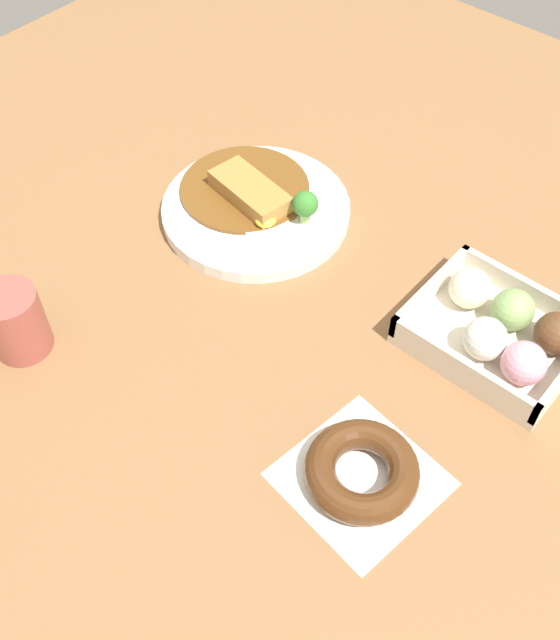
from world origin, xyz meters
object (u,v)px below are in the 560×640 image
donut_box (502,331)px  curry_plate (256,206)px  coffee_mug (16,322)px  chocolate_ring_donut (362,471)px

donut_box → curry_plate: bearing=2.9°
donut_box → coffee_mug: bearing=41.0°
chocolate_ring_donut → curry_plate: bearing=-33.0°
chocolate_ring_donut → coffee_mug: size_ratio=1.90×
donut_box → coffee_mug: 0.55m
coffee_mug → curry_plate: bearing=-98.8°
curry_plate → chocolate_ring_donut: size_ratio=1.56×
curry_plate → donut_box: (-0.36, -0.02, 0.01)m
chocolate_ring_donut → coffee_mug: bearing=16.4°
curry_plate → donut_box: curry_plate is taller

